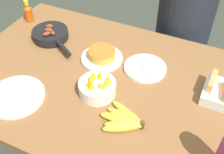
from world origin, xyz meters
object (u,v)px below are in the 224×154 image
object	(u,v)px
fruit_bowl_mango	(97,87)
empty_plate_near_front	(16,96)
skillet	(51,35)
hot_sauce_bottle	(28,12)
banana_bunch	(124,120)
frittata_plate_center	(102,56)
empty_plate_far_right	(145,68)
person_figure	(178,50)

from	to	relation	value
fruit_bowl_mango	empty_plate_near_front	bearing A→B (deg)	-150.65
skillet	hot_sauce_bottle	bearing A→B (deg)	-173.12
empty_plate_near_front	fruit_bowl_mango	size ratio (longest dim) A/B	1.53
banana_bunch	frittata_plate_center	xyz separation A→B (m)	(-0.27, 0.33, 0.01)
frittata_plate_center	hot_sauce_bottle	world-z (taller)	hot_sauce_bottle
frittata_plate_center	empty_plate_far_right	xyz separation A→B (m)	(0.23, 0.02, -0.02)
person_figure	frittata_plate_center	bearing A→B (deg)	-117.14
skillet	banana_bunch	bearing A→B (deg)	0.18
skillet	empty_plate_near_front	distance (m)	0.46
empty_plate_far_right	person_figure	xyz separation A→B (m)	(0.06, 0.54, -0.25)
empty_plate_near_front	person_figure	distance (m)	1.12
fruit_bowl_mango	hot_sauce_bottle	xyz separation A→B (m)	(-0.65, 0.37, 0.02)
banana_bunch	skillet	world-z (taller)	skillet
banana_bunch	fruit_bowl_mango	distance (m)	0.21
fruit_bowl_mango	frittata_plate_center	bearing A→B (deg)	112.01
banana_bunch	skillet	distance (m)	0.71
banana_bunch	empty_plate_far_right	world-z (taller)	banana_bunch
empty_plate_near_front	person_figure	bearing A→B (deg)	61.79
fruit_bowl_mango	skillet	bearing A→B (deg)	148.32
banana_bunch	person_figure	distance (m)	0.93
fruit_bowl_mango	empty_plate_far_right	bearing A→B (deg)	60.57
empty_plate_far_right	banana_bunch	bearing A→B (deg)	-83.69
banana_bunch	hot_sauce_bottle	distance (m)	0.96
frittata_plate_center	hot_sauce_bottle	size ratio (longest dim) A/B	1.58
banana_bunch	empty_plate_near_front	distance (m)	0.50
skillet	empty_plate_near_front	xyz separation A→B (m)	(0.11, -0.44, -0.02)
empty_plate_far_right	frittata_plate_center	bearing A→B (deg)	-174.13
banana_bunch	hot_sauce_bottle	bearing A→B (deg)	150.36
hot_sauce_bottle	person_figure	xyz separation A→B (m)	(0.85, 0.42, -0.30)
fruit_bowl_mango	person_figure	world-z (taller)	person_figure
banana_bunch	person_figure	size ratio (longest dim) A/B	0.16
banana_bunch	fruit_bowl_mango	xyz separation A→B (m)	(-0.18, 0.10, 0.02)
banana_bunch	skillet	bearing A→B (deg)	148.62
person_figure	skillet	bearing A→B (deg)	-140.32
banana_bunch	frittata_plate_center	bearing A→B (deg)	129.23
hot_sauce_bottle	empty_plate_far_right	bearing A→B (deg)	-8.86
empty_plate_near_front	empty_plate_far_right	size ratio (longest dim) A/B	1.22
empty_plate_near_front	hot_sauce_bottle	xyz separation A→B (m)	(-0.34, 0.55, 0.05)
person_figure	empty_plate_far_right	bearing A→B (deg)	-96.55
empty_plate_near_front	fruit_bowl_mango	bearing A→B (deg)	29.35
skillet	hot_sauce_bottle	distance (m)	0.25
skillet	person_figure	bearing A→B (deg)	71.24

